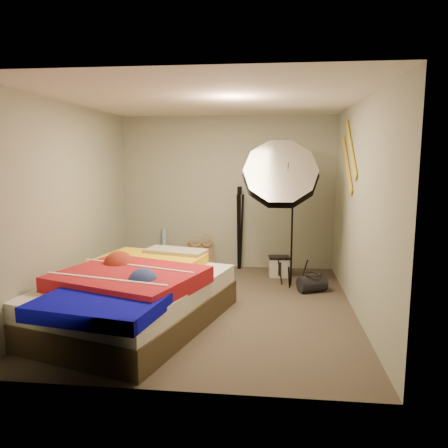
# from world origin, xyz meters

# --- Properties ---
(floor) EXTENTS (4.00, 4.00, 0.00)m
(floor) POSITION_xyz_m (0.00, 0.00, 0.00)
(floor) COLOR #4A3E36
(floor) RESTS_ON ground
(ceiling) EXTENTS (4.00, 4.00, 0.00)m
(ceiling) POSITION_xyz_m (0.00, 0.00, 2.50)
(ceiling) COLOR silver
(ceiling) RESTS_ON wall_back
(wall_back) EXTENTS (3.50, 0.00, 3.50)m
(wall_back) POSITION_xyz_m (0.00, 2.00, 1.25)
(wall_back) COLOR #9BA190
(wall_back) RESTS_ON floor
(wall_front) EXTENTS (3.50, 0.00, 3.50)m
(wall_front) POSITION_xyz_m (0.00, -2.00, 1.25)
(wall_front) COLOR #9BA190
(wall_front) RESTS_ON floor
(wall_left) EXTENTS (0.00, 4.00, 4.00)m
(wall_left) POSITION_xyz_m (-1.75, 0.00, 1.25)
(wall_left) COLOR #9BA190
(wall_left) RESTS_ON floor
(wall_right) EXTENTS (0.00, 4.00, 4.00)m
(wall_right) POSITION_xyz_m (1.75, 0.00, 1.25)
(wall_right) COLOR #9BA190
(wall_right) RESTS_ON floor
(tote_bag) EXTENTS (0.45, 0.30, 0.43)m
(tote_bag) POSITION_xyz_m (-0.44, 1.90, 0.21)
(tote_bag) COLOR #9C7556
(tote_bag) RESTS_ON floor
(wrapping_roll) EXTENTS (0.11, 0.19, 0.64)m
(wrapping_roll) POSITION_xyz_m (-1.06, 1.90, 0.32)
(wrapping_roll) COLOR #468CBB
(wrapping_roll) RESTS_ON floor
(camera_case) EXTENTS (0.31, 0.23, 0.29)m
(camera_case) POSITION_xyz_m (0.86, 1.46, 0.15)
(camera_case) COLOR silver
(camera_case) RESTS_ON floor
(duffel_bag) EXTENTS (0.43, 0.36, 0.23)m
(duffel_bag) POSITION_xyz_m (1.31, 0.73, 0.11)
(duffel_bag) COLOR black
(duffel_bag) RESTS_ON floor
(wall_stripe_upper) EXTENTS (0.02, 0.91, 0.78)m
(wall_stripe_upper) POSITION_xyz_m (1.73, 0.60, 1.95)
(wall_stripe_upper) COLOR gold
(wall_stripe_upper) RESTS_ON wall_right
(wall_stripe_lower) EXTENTS (0.02, 0.91, 0.78)m
(wall_stripe_lower) POSITION_xyz_m (1.73, 0.85, 1.75)
(wall_stripe_lower) COLOR gold
(wall_stripe_lower) RESTS_ON wall_right
(bed) EXTENTS (2.13, 2.70, 0.66)m
(bed) POSITION_xyz_m (-0.76, -0.66, 0.33)
(bed) COLOR #493B26
(bed) RESTS_ON floor
(photo_umbrella) EXTENTS (1.28, 0.96, 2.20)m
(photo_umbrella) POSITION_xyz_m (0.85, 0.86, 1.58)
(photo_umbrella) COLOR black
(photo_umbrella) RESTS_ON floor
(camera_tripod) EXTENTS (0.08, 0.08, 1.37)m
(camera_tripod) POSITION_xyz_m (0.21, 1.87, 0.78)
(camera_tripod) COLOR black
(camera_tripod) RESTS_ON floor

